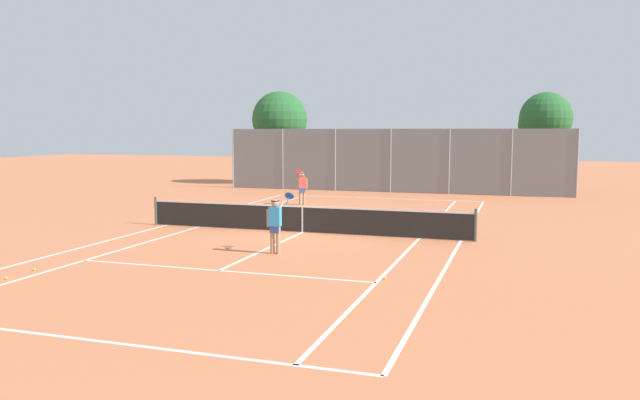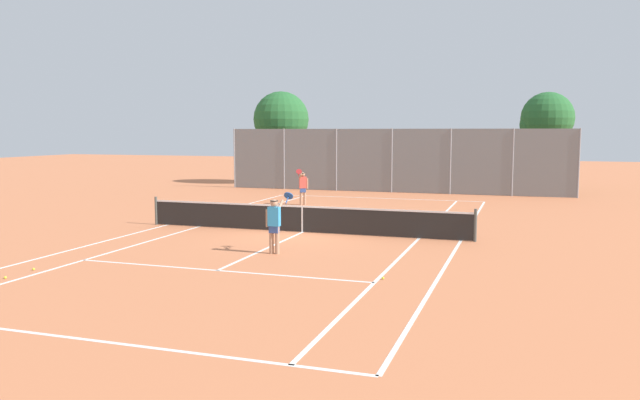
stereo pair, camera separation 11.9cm
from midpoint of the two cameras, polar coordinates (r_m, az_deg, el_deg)
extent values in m
plane|color=#C67047|center=(22.07, -1.48, -2.97)|extent=(120.00, 120.00, 0.00)
cube|color=silver|center=(11.87, -21.74, -11.58)|extent=(11.00, 0.10, 0.01)
cube|color=silver|center=(33.41, 5.45, 0.17)|extent=(11.00, 0.10, 0.01)
cube|color=silver|center=(24.46, -13.70, -2.23)|extent=(0.10, 23.80, 0.01)
cube|color=silver|center=(20.88, 12.90, -3.66)|extent=(0.10, 23.80, 0.01)
cube|color=silver|center=(23.77, -10.89, -2.41)|extent=(0.10, 23.80, 0.01)
cube|color=silver|center=(21.05, 9.18, -3.50)|extent=(0.10, 23.80, 0.01)
cube|color=silver|center=(16.30, -9.16, -6.37)|extent=(8.26, 0.10, 0.01)
cube|color=silver|center=(28.11, 2.94, -0.97)|extent=(8.26, 0.10, 0.01)
cube|color=silver|center=(22.07, -1.48, -2.97)|extent=(0.10, 12.80, 0.01)
cylinder|color=#474C47|center=(24.63, -14.62, -0.95)|extent=(0.10, 0.10, 1.07)
cylinder|color=#474C47|center=(20.76, 14.18, -2.26)|extent=(0.10, 0.10, 1.07)
cube|color=black|center=(22.00, -1.48, -1.78)|extent=(11.90, 0.02, 0.89)
cube|color=white|center=(21.94, -1.48, -0.60)|extent=(11.90, 0.03, 0.06)
cube|color=white|center=(22.00, -1.48, -1.83)|extent=(0.05, 0.03, 0.89)
cylinder|color=tan|center=(18.25, -4.27, -3.64)|extent=(0.13, 0.13, 0.82)
cylinder|color=tan|center=(18.19, -3.75, -3.67)|extent=(0.13, 0.13, 0.82)
cube|color=#334C8C|center=(18.17, -4.02, -2.63)|extent=(0.28, 0.19, 0.24)
cube|color=#3399D8|center=(18.12, -4.03, -1.51)|extent=(0.34, 0.21, 0.56)
sphere|color=tan|center=(18.07, -4.04, -0.28)|extent=(0.22, 0.22, 0.22)
cylinder|color=black|center=(18.06, -4.04, -0.07)|extent=(0.23, 0.23, 0.02)
cylinder|color=tan|center=(18.20, -4.67, -1.67)|extent=(0.08, 0.08, 0.52)
cylinder|color=tan|center=(18.16, -3.49, -0.56)|extent=(0.09, 0.46, 0.35)
cylinder|color=#1E4C99|center=(18.34, -2.83, 0.01)|extent=(0.04, 0.25, 0.22)
cylinder|color=#1E4C99|center=(18.44, -2.71, 0.39)|extent=(0.28, 0.20, 0.23)
cylinder|color=tan|center=(30.18, -1.30, 0.32)|extent=(0.13, 0.13, 0.82)
cylinder|color=tan|center=(30.15, -1.63, 0.31)|extent=(0.13, 0.13, 0.82)
cube|color=#334C8C|center=(30.13, -1.47, 0.94)|extent=(0.33, 0.29, 0.24)
cube|color=#D84C3F|center=(30.10, -1.47, 1.62)|extent=(0.39, 0.34, 0.56)
sphere|color=tan|center=(30.07, -1.47, 2.36)|extent=(0.22, 0.22, 0.22)
cylinder|color=black|center=(30.07, -1.47, 2.49)|extent=(0.23, 0.23, 0.02)
cylinder|color=tan|center=(30.14, -1.05, 1.51)|extent=(0.08, 0.08, 0.52)
cylinder|color=tan|center=(29.92, -1.68, 2.15)|extent=(0.29, 0.44, 0.35)
cylinder|color=maroon|center=(29.64, -1.86, 2.42)|extent=(0.15, 0.24, 0.22)
cylinder|color=maroon|center=(29.51, -1.82, 2.62)|extent=(0.34, 0.31, 0.23)
sphere|color=#D1DB33|center=(23.42, -6.92, -2.40)|extent=(0.07, 0.07, 0.07)
sphere|color=#D1DB33|center=(16.99, -26.65, -6.35)|extent=(0.07, 0.07, 0.07)
sphere|color=#D1DB33|center=(15.23, 6.01, -7.11)|extent=(0.07, 0.07, 0.07)
sphere|color=#D1DB33|center=(17.70, -24.55, -5.76)|extent=(0.07, 0.07, 0.07)
sphere|color=#D1DB33|center=(27.01, 8.86, -1.27)|extent=(0.07, 0.07, 0.07)
sphere|color=#D1DB33|center=(21.37, 6.35, -3.23)|extent=(0.07, 0.07, 0.07)
cylinder|color=gray|center=(39.87, -7.74, 3.81)|extent=(0.08, 0.08, 3.72)
cylinder|color=gray|center=(38.51, -3.22, 3.77)|extent=(0.08, 0.08, 3.72)
cylinder|color=gray|center=(37.41, 1.60, 3.70)|extent=(0.08, 0.08, 3.72)
cylinder|color=gray|center=(36.58, 6.67, 3.60)|extent=(0.08, 0.08, 3.72)
cylinder|color=gray|center=(36.05, 11.93, 3.47)|extent=(0.08, 0.08, 3.72)
cylinder|color=gray|center=(35.83, 17.30, 3.31)|extent=(0.08, 0.08, 3.72)
cylinder|color=gray|center=(35.93, 22.69, 3.11)|extent=(0.08, 0.08, 3.72)
cube|color=slate|center=(36.58, 6.67, 3.60)|extent=(20.23, 0.02, 3.68)
cylinder|color=brown|center=(42.45, -3.47, 3.55)|extent=(0.25, 0.25, 3.05)
sphere|color=#26602D|center=(42.41, -3.49, 7.38)|extent=(3.73, 3.73, 3.73)
sphere|color=#26602D|center=(42.21, -3.20, 6.75)|extent=(2.42, 2.42, 2.42)
cylinder|color=brown|center=(39.53, 20.02, 3.13)|extent=(0.23, 0.23, 3.26)
sphere|color=#26602D|center=(39.50, 20.16, 7.05)|extent=(3.07, 3.07, 3.07)
sphere|color=#26602D|center=(39.45, 19.43, 6.52)|extent=(2.17, 2.17, 2.17)
camera|label=1|loc=(0.06, -89.85, 0.02)|focal=35.00mm
camera|label=2|loc=(0.06, 90.15, -0.02)|focal=35.00mm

